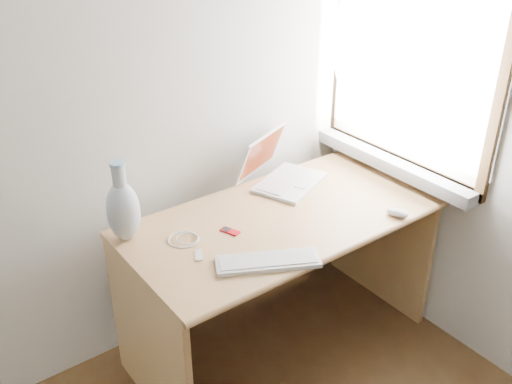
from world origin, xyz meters
TOP-DOWN VIEW (x-y plane):
  - window at (1.72, 1.30)m, footprint 0.11×0.99m
  - desk at (1.03, 1.39)m, footprint 1.37×0.69m
  - laptop at (1.24, 1.56)m, footprint 0.41×0.41m
  - external_keyboard at (0.77, 1.06)m, footprint 0.40×0.29m
  - mouse at (1.43, 1.01)m, footprint 0.09×0.11m
  - ipod at (0.78, 1.33)m, footprint 0.06×0.09m
  - cable_coil at (0.59, 1.39)m, footprint 0.16×0.16m
  - remote at (0.58, 1.26)m, footprint 0.06×0.08m
  - vase at (0.41, 1.54)m, footprint 0.13×0.13m

SIDE VIEW (x-z plane):
  - desk at x=1.03m, z-range 0.15..0.88m
  - remote at x=0.58m, z-range 0.72..0.73m
  - cable_coil at x=0.59m, z-range 0.72..0.73m
  - ipod at x=0.78m, z-range 0.72..0.73m
  - external_keyboard at x=0.77m, z-range 0.72..0.74m
  - mouse at x=1.43m, z-range 0.72..0.76m
  - laptop at x=1.24m, z-range 0.66..0.89m
  - vase at x=0.41m, z-range 0.69..1.03m
  - window at x=1.72m, z-range 0.72..1.83m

